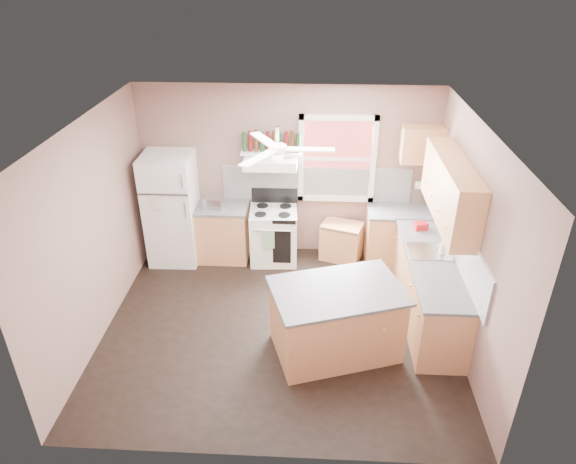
# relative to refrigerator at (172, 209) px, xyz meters

# --- Properties ---
(floor) EXTENTS (4.50, 4.50, 0.00)m
(floor) POSITION_rel_refrigerator_xyz_m (1.75, -1.63, -0.87)
(floor) COLOR black
(floor) RESTS_ON ground
(ceiling) EXTENTS (4.50, 4.50, 0.00)m
(ceiling) POSITION_rel_refrigerator_xyz_m (1.75, -1.63, 1.83)
(ceiling) COLOR white
(ceiling) RESTS_ON ground
(wall_back) EXTENTS (4.50, 0.05, 2.70)m
(wall_back) POSITION_rel_refrigerator_xyz_m (1.75, 0.40, 0.48)
(wall_back) COLOR #7B5C53
(wall_back) RESTS_ON ground
(wall_right) EXTENTS (0.05, 4.00, 2.70)m
(wall_right) POSITION_rel_refrigerator_xyz_m (4.03, -1.63, 0.48)
(wall_right) COLOR #7B5C53
(wall_right) RESTS_ON ground
(wall_left) EXTENTS (0.05, 4.00, 2.70)m
(wall_left) POSITION_rel_refrigerator_xyz_m (-0.52, -1.63, 0.48)
(wall_left) COLOR #7B5C53
(wall_left) RESTS_ON ground
(backsplash_back) EXTENTS (2.90, 0.03, 0.55)m
(backsplash_back) POSITION_rel_refrigerator_xyz_m (2.20, 0.36, 0.30)
(backsplash_back) COLOR white
(backsplash_back) RESTS_ON wall_back
(backsplash_right) EXTENTS (0.03, 2.60, 0.55)m
(backsplash_right) POSITION_rel_refrigerator_xyz_m (3.99, -1.33, 0.30)
(backsplash_right) COLOR white
(backsplash_right) RESTS_ON wall_right
(window_view) EXTENTS (1.00, 0.02, 1.20)m
(window_view) POSITION_rel_refrigerator_xyz_m (2.50, 0.36, 0.73)
(window_view) COLOR maroon
(window_view) RESTS_ON wall_back
(window_frame) EXTENTS (1.16, 0.07, 1.36)m
(window_frame) POSITION_rel_refrigerator_xyz_m (2.50, 0.33, 0.73)
(window_frame) COLOR white
(window_frame) RESTS_ON wall_back
(refrigerator) EXTENTS (0.75, 0.73, 1.74)m
(refrigerator) POSITION_rel_refrigerator_xyz_m (0.00, 0.00, 0.00)
(refrigerator) COLOR white
(refrigerator) RESTS_ON floor
(base_cabinet_left) EXTENTS (0.90, 0.60, 0.86)m
(base_cabinet_left) POSITION_rel_refrigerator_xyz_m (0.69, 0.07, -0.44)
(base_cabinet_left) COLOR #BE7D4F
(base_cabinet_left) RESTS_ON floor
(counter_left) EXTENTS (0.92, 0.62, 0.04)m
(counter_left) POSITION_rel_refrigerator_xyz_m (0.69, 0.07, 0.01)
(counter_left) COLOR #515154
(counter_left) RESTS_ON base_cabinet_left
(toaster) EXTENTS (0.30, 0.20, 0.18)m
(toaster) POSITION_rel_refrigerator_xyz_m (0.66, -0.03, 0.12)
(toaster) COLOR silver
(toaster) RESTS_ON counter_left
(stove) EXTENTS (0.75, 0.68, 0.86)m
(stove) POSITION_rel_refrigerator_xyz_m (1.56, 0.04, -0.44)
(stove) COLOR white
(stove) RESTS_ON floor
(range_hood) EXTENTS (0.78, 0.50, 0.14)m
(range_hood) POSITION_rel_refrigerator_xyz_m (1.52, 0.12, 0.75)
(range_hood) COLOR white
(range_hood) RESTS_ON wall_back
(bottle_shelf) EXTENTS (0.90, 0.26, 0.03)m
(bottle_shelf) POSITION_rel_refrigerator_xyz_m (1.52, 0.24, 0.85)
(bottle_shelf) COLOR white
(bottle_shelf) RESTS_ON range_hood
(cart) EXTENTS (0.71, 0.58, 0.61)m
(cart) POSITION_rel_refrigerator_xyz_m (2.62, 0.12, -0.57)
(cart) COLOR #BE7D4F
(cart) RESTS_ON floor
(base_cabinet_corner) EXTENTS (1.00, 0.60, 0.86)m
(base_cabinet_corner) POSITION_rel_refrigerator_xyz_m (3.50, 0.07, -0.44)
(base_cabinet_corner) COLOR #BE7D4F
(base_cabinet_corner) RESTS_ON floor
(base_cabinet_right) EXTENTS (0.60, 2.20, 0.86)m
(base_cabinet_right) POSITION_rel_refrigerator_xyz_m (3.70, -1.33, -0.44)
(base_cabinet_right) COLOR #BE7D4F
(base_cabinet_right) RESTS_ON floor
(counter_corner) EXTENTS (1.02, 0.62, 0.04)m
(counter_corner) POSITION_rel_refrigerator_xyz_m (3.50, 0.07, 0.01)
(counter_corner) COLOR #515154
(counter_corner) RESTS_ON base_cabinet_corner
(counter_right) EXTENTS (0.62, 2.22, 0.04)m
(counter_right) POSITION_rel_refrigerator_xyz_m (3.69, -1.33, 0.01)
(counter_right) COLOR #515154
(counter_right) RESTS_ON base_cabinet_right
(sink) EXTENTS (0.55, 0.45, 0.03)m
(sink) POSITION_rel_refrigerator_xyz_m (3.69, -1.13, 0.02)
(sink) COLOR silver
(sink) RESTS_ON counter_right
(faucet) EXTENTS (0.03, 0.03, 0.14)m
(faucet) POSITION_rel_refrigerator_xyz_m (3.85, -1.13, 0.10)
(faucet) COLOR silver
(faucet) RESTS_ON sink
(upper_cabinet_right) EXTENTS (0.33, 1.80, 0.76)m
(upper_cabinet_right) POSITION_rel_refrigerator_xyz_m (3.83, -1.13, 0.91)
(upper_cabinet_right) COLOR #BE7D4F
(upper_cabinet_right) RESTS_ON wall_right
(upper_cabinet_corner) EXTENTS (0.60, 0.33, 0.52)m
(upper_cabinet_corner) POSITION_rel_refrigerator_xyz_m (3.70, 0.20, 1.03)
(upper_cabinet_corner) COLOR #BE7D4F
(upper_cabinet_corner) RESTS_ON wall_back
(paper_towel) EXTENTS (0.26, 0.12, 0.12)m
(paper_towel) POSITION_rel_refrigerator_xyz_m (3.82, 0.23, 0.38)
(paper_towel) COLOR white
(paper_towel) RESTS_ON wall_back
(island) EXTENTS (1.64, 1.30, 0.86)m
(island) POSITION_rel_refrigerator_xyz_m (2.47, -2.04, -0.44)
(island) COLOR #BE7D4F
(island) RESTS_ON floor
(island_top) EXTENTS (1.74, 1.40, 0.04)m
(island_top) POSITION_rel_refrigerator_xyz_m (2.47, -2.04, 0.01)
(island_top) COLOR #515154
(island_top) RESTS_ON island
(ceiling_fan_hub) EXTENTS (0.20, 0.20, 0.08)m
(ceiling_fan_hub) POSITION_rel_refrigerator_xyz_m (1.75, -1.63, 1.58)
(ceiling_fan_hub) COLOR white
(ceiling_fan_hub) RESTS_ON ceiling
(soap_bottle) EXTENTS (0.12, 0.12, 0.22)m
(soap_bottle) POSITION_rel_refrigerator_xyz_m (3.84, -1.19, 0.14)
(soap_bottle) COLOR silver
(soap_bottle) RESTS_ON counter_right
(red_caddy) EXTENTS (0.20, 0.16, 0.10)m
(red_caddy) POSITION_rel_refrigerator_xyz_m (3.68, -0.51, 0.08)
(red_caddy) COLOR #B10F18
(red_caddy) RESTS_ON counter_right
(wine_bottles) EXTENTS (0.86, 0.06, 0.31)m
(wine_bottles) POSITION_rel_refrigerator_xyz_m (1.53, 0.24, 1.01)
(wine_bottles) COLOR #143819
(wine_bottles) RESTS_ON bottle_shelf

